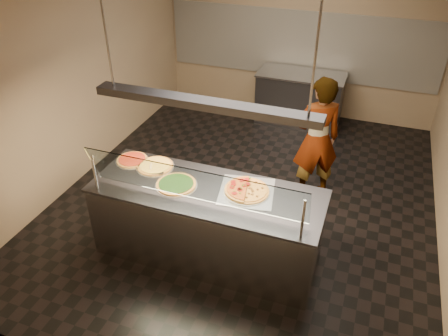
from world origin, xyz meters
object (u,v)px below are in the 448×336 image
(serving_counter, at_px, (208,223))
(sneeze_guard, at_px, (193,185))
(half_pizza_pepperoni, at_px, (237,187))
(pizza_cheese, at_px, (155,166))
(worker, at_px, (317,140))
(pizza_spatula, at_px, (154,168))
(pizza_spinach, at_px, (176,184))
(perforated_tray, at_px, (247,191))
(prep_table, at_px, (299,98))
(half_pizza_sausage, at_px, (257,192))
(pizza_tomato, at_px, (132,160))
(heat_lamp_housing, at_px, (204,104))

(serving_counter, bearing_deg, sneeze_guard, -90.00)
(half_pizza_pepperoni, bearing_deg, serving_counter, -158.82)
(pizza_cheese, bearing_deg, worker, 40.31)
(serving_counter, relative_size, pizza_spatula, 10.29)
(serving_counter, distance_m, half_pizza_pepperoni, 0.60)
(pizza_spinach, bearing_deg, perforated_tray, 10.94)
(sneeze_guard, distance_m, worker, 2.20)
(pizza_spinach, bearing_deg, sneeze_guard, -41.99)
(pizza_spatula, distance_m, prep_table, 3.81)
(half_pizza_sausage, distance_m, pizza_tomato, 1.60)
(sneeze_guard, height_order, pizza_cheese, sneeze_guard)
(perforated_tray, bearing_deg, heat_lamp_housing, -164.41)
(half_pizza_pepperoni, distance_m, pizza_spatula, 1.02)
(serving_counter, height_order, pizza_cheese, pizza_cheese)
(perforated_tray, height_order, pizza_tomato, pizza_tomato)
(pizza_tomato, bearing_deg, pizza_cheese, -4.59)
(heat_lamp_housing, bearing_deg, pizza_spatula, 168.07)
(pizza_cheese, distance_m, worker, 2.17)
(sneeze_guard, relative_size, half_pizza_sausage, 4.55)
(pizza_spatula, bearing_deg, sneeze_guard, -34.55)
(half_pizza_sausage, xyz_separation_m, prep_table, (-0.27, 3.68, -0.49))
(half_pizza_sausage, bearing_deg, sneeze_guard, -139.30)
(serving_counter, xyz_separation_m, pizza_cheese, (-0.74, 0.22, 0.48))
(half_pizza_pepperoni, xyz_separation_m, worker, (0.61, 1.51, -0.09))
(half_pizza_sausage, xyz_separation_m, heat_lamp_housing, (-0.53, -0.12, 0.99))
(heat_lamp_housing, bearing_deg, half_pizza_sausage, 12.29)
(half_pizza_sausage, xyz_separation_m, pizza_cheese, (-1.27, 0.11, -0.01))
(perforated_tray, xyz_separation_m, prep_table, (-0.15, 3.68, -0.47))
(serving_counter, height_order, pizza_tomato, pizza_tomato)
(pizza_spatula, bearing_deg, perforated_tray, -1.76)
(worker, bearing_deg, prep_table, -102.89)
(pizza_tomato, relative_size, pizza_spatula, 1.56)
(sneeze_guard, xyz_separation_m, prep_table, (0.27, 4.14, -0.76))
(serving_counter, relative_size, pizza_cheese, 5.80)
(pizza_tomato, height_order, pizza_spatula, pizza_spatula)
(half_pizza_sausage, bearing_deg, heat_lamp_housing, -167.71)
(serving_counter, height_order, pizza_spatula, pizza_spatula)
(sneeze_guard, distance_m, pizza_tomato, 1.25)
(pizza_spinach, bearing_deg, pizza_spatula, 153.82)
(half_pizza_pepperoni, xyz_separation_m, pizza_cheese, (-1.04, 0.11, -0.02))
(pizza_spinach, distance_m, pizza_spatula, 0.41)
(half_pizza_sausage, bearing_deg, half_pizza_pepperoni, 179.68)
(half_pizza_pepperoni, xyz_separation_m, pizza_spinach, (-0.65, -0.15, -0.02))
(serving_counter, relative_size, pizza_tomato, 6.58)
(prep_table, bearing_deg, sneeze_guard, -93.71)
(pizza_tomato, height_order, heat_lamp_housing, heat_lamp_housing)
(half_pizza_pepperoni, distance_m, worker, 1.63)
(half_pizza_sausage, relative_size, pizza_tomato, 1.31)
(perforated_tray, relative_size, prep_table, 0.44)
(pizza_cheese, bearing_deg, pizza_tomato, 175.41)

